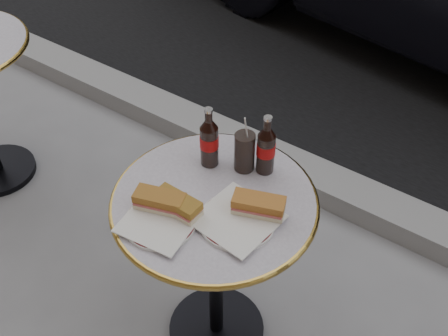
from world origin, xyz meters
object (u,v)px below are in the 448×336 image
Objects in this scene: plate_right at (237,221)px; plate_left at (160,222)px; cola_bottle_left at (209,137)px; cola_glass at (245,151)px; cola_bottle_right at (266,144)px; bistro_table at (216,273)px.

plate_left is at bearing -143.80° from plate_right.
cola_glass is at bearing 22.79° from cola_bottle_left.
cola_glass is (-0.11, 0.20, 0.06)m from plate_right.
plate_right is 0.28m from cola_bottle_left.
plate_right is at bearing -61.56° from cola_glass.
cola_bottle_right reaches higher than cola_glass.
plate_left is 0.34m from cola_glass.
cola_bottle_left is 0.17m from cola_bottle_right.
cola_bottle_left is (-0.03, 0.29, 0.10)m from plate_left.
cola_bottle_left reaches higher than plate_right.
plate_right is 1.61× the size of cola_glass.
bistro_table is 3.33× the size of plate_right.
plate_left is 0.99× the size of cola_bottle_right.
bistro_table is at bearing 66.93° from plate_left.
cola_bottle_left is at bearing 130.76° from bistro_table.
plate_right is (0.18, 0.13, 0.00)m from plate_left.
bistro_table is 3.55× the size of plate_left.
bistro_table is at bearing -106.03° from cola_bottle_right.
bistro_table is at bearing -49.24° from cola_bottle_left.
cola_glass reaches higher than bistro_table.
cola_bottle_right is 1.52× the size of cola_glass.
cola_bottle_right is (0.13, 0.36, 0.10)m from plate_left.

